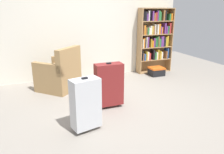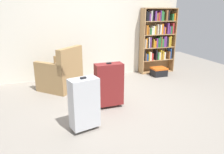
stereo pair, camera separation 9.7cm
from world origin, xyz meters
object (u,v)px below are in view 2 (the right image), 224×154
(mug, at_px, (89,82))
(suitcase_silver, at_px, (84,103))
(storage_box, at_px, (159,71))
(armchair, at_px, (61,74))
(bookshelf, at_px, (157,38))
(suitcase_dark_red, at_px, (109,84))

(mug, distance_m, suitcase_silver, 1.96)
(storage_box, bearing_deg, armchair, -175.67)
(suitcase_silver, bearing_deg, mug, 75.52)
(storage_box, bearing_deg, bookshelf, 73.64)
(storage_box, height_order, suitcase_dark_red, suitcase_dark_red)
(mug, relative_size, storage_box, 0.33)
(suitcase_dark_red, bearing_deg, suitcase_silver, -132.19)
(armchair, bearing_deg, suitcase_dark_red, -59.92)
(bookshelf, distance_m, storage_box, 0.87)
(mug, bearing_deg, suitcase_dark_red, -87.13)
(suitcase_dark_red, xyz_separation_m, suitcase_silver, (-0.55, -0.60, -0.01))
(suitcase_dark_red, distance_m, suitcase_silver, 0.81)
(storage_box, relative_size, suitcase_silver, 0.47)
(bookshelf, relative_size, suitcase_silver, 2.15)
(mug, distance_m, suitcase_dark_red, 1.32)
(armchair, relative_size, mug, 8.25)
(armchair, bearing_deg, storage_box, 4.33)
(bookshelf, xyz_separation_m, suitcase_dark_red, (-1.86, -1.69, -0.49))
(bookshelf, distance_m, suitcase_dark_red, 2.56)
(armchair, bearing_deg, bookshelf, 11.96)
(armchair, xyz_separation_m, suitcase_dark_red, (0.67, -1.16, 0.09))
(suitcase_dark_red, bearing_deg, armchair, 120.08)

